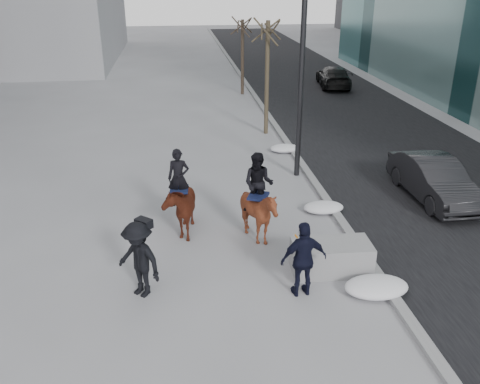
{
  "coord_description": "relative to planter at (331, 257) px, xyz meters",
  "views": [
    {
      "loc": [
        -1.48,
        -10.32,
        6.56
      ],
      "look_at": [
        0.0,
        1.2,
        1.5
      ],
      "focal_mm": 38.0,
      "sensor_mm": 36.0,
      "label": 1
    }
  ],
  "objects": [
    {
      "name": "mounted_left",
      "position": [
        -3.48,
        2.49,
        0.49
      ],
      "size": [
        0.96,
        1.85,
        2.31
      ],
      "color": "#4F1F0F",
      "rests_on": "ground"
    },
    {
      "name": "road",
      "position": [
        5.02,
        10.32,
        -0.36
      ],
      "size": [
        8.0,
        90.0,
        0.01
      ],
      "primitive_type": "cube",
      "color": "black",
      "rests_on": "ground"
    },
    {
      "name": "mounted_right",
      "position": [
        -1.46,
        1.7,
        0.59
      ],
      "size": [
        1.72,
        1.8,
        2.39
      ],
      "color": "#491D0E",
      "rests_on": "ground"
    },
    {
      "name": "planter",
      "position": [
        0.0,
        0.0,
        0.0
      ],
      "size": [
        1.87,
        0.99,
        0.74
      ],
      "primitive_type": "cube",
      "rotation": [
        0.0,
        0.0,
        -0.04
      ],
      "color": "gray",
      "rests_on": "ground"
    },
    {
      "name": "car_far",
      "position": [
        6.24,
        20.38,
        0.26
      ],
      "size": [
        2.37,
        4.52,
        1.25
      ],
      "primitive_type": "imported",
      "rotation": [
        0.0,
        0.0,
        2.99
      ],
      "color": "black",
      "rests_on": "ground"
    },
    {
      "name": "curb",
      "position": [
        1.02,
        10.32,
        -0.31
      ],
      "size": [
        0.25,
        90.0,
        0.12
      ],
      "primitive_type": "cube",
      "color": "gray",
      "rests_on": "ground"
    },
    {
      "name": "ground",
      "position": [
        -1.98,
        0.32,
        -0.37
      ],
      "size": [
        120.0,
        120.0,
        0.0
      ],
      "primitive_type": "plane",
      "color": "gray",
      "rests_on": "ground"
    },
    {
      "name": "snow_piles",
      "position": [
        0.72,
        2.6,
        -0.2
      ],
      "size": [
        1.43,
        10.54,
        0.36
      ],
      "color": "silver",
      "rests_on": "ground"
    },
    {
      "name": "feeder",
      "position": [
        -0.9,
        -0.84,
        0.51
      ],
      "size": [
        1.07,
        0.91,
        1.75
      ],
      "color": "black",
      "rests_on": "ground"
    },
    {
      "name": "tree_near",
      "position": [
        0.42,
        11.24,
        2.27
      ],
      "size": [
        1.2,
        1.2,
        5.27
      ],
      "primitive_type": null,
      "color": "#3B3022",
      "rests_on": "ground"
    },
    {
      "name": "lamppost",
      "position": [
        0.62,
        5.95,
        4.63
      ],
      "size": [
        0.25,
        2.53,
        9.09
      ],
      "color": "black",
      "rests_on": "ground"
    },
    {
      "name": "camera_crew",
      "position": [
        -4.42,
        -0.4,
        0.52
      ],
      "size": [
        1.28,
        1.24,
        1.75
      ],
      "color": "black",
      "rests_on": "ground"
    },
    {
      "name": "car_near",
      "position": [
        4.36,
        3.66,
        0.28
      ],
      "size": [
        1.46,
        3.98,
        1.3
      ],
      "primitive_type": "imported",
      "rotation": [
        0.0,
        0.0,
        0.02
      ],
      "color": "black",
      "rests_on": "ground"
    },
    {
      "name": "tree_far",
      "position": [
        0.42,
        19.1,
        1.92
      ],
      "size": [
        1.2,
        1.2,
        4.58
      ],
      "primitive_type": null,
      "color": "#322A1D",
      "rests_on": "ground"
    }
  ]
}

